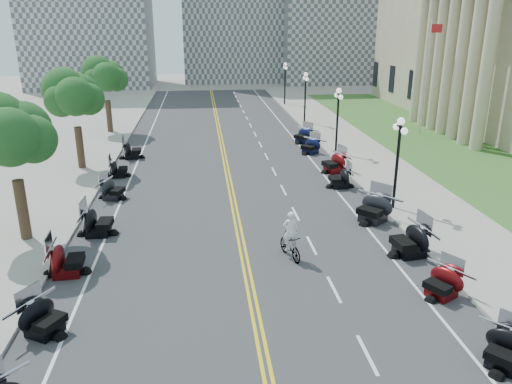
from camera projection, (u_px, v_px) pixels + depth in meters
name	position (u px, v px, depth m)	size (l,w,h in m)	color
ground	(242.00, 249.00, 22.64)	(160.00, 160.00, 0.00)	gray
road	(229.00, 182.00, 32.04)	(16.00, 90.00, 0.01)	#333335
centerline_yellow_a	(227.00, 182.00, 32.02)	(0.12, 90.00, 0.00)	yellow
centerline_yellow_b	(231.00, 182.00, 32.05)	(0.12, 90.00, 0.00)	yellow
edge_line_north	(327.00, 178.00, 32.71)	(0.12, 90.00, 0.00)	white
edge_line_south	(128.00, 185.00, 31.37)	(0.12, 90.00, 0.00)	white
lane_dash_4	(367.00, 354.00, 15.46)	(0.12, 2.00, 0.00)	white
lane_dash_5	(334.00, 289.00, 19.21)	(0.12, 2.00, 0.00)	white
lane_dash_6	(312.00, 245.00, 22.97)	(0.12, 2.00, 0.00)	white
lane_dash_7	(296.00, 214.00, 26.73)	(0.12, 2.00, 0.00)	white
lane_dash_8	(283.00, 190.00, 30.49)	(0.12, 2.00, 0.00)	white
lane_dash_9	(274.00, 171.00, 34.25)	(0.12, 2.00, 0.00)	white
lane_dash_10	(266.00, 156.00, 38.01)	(0.12, 2.00, 0.00)	white
lane_dash_11	(260.00, 144.00, 41.77)	(0.12, 2.00, 0.00)	white
lane_dash_12	(255.00, 134.00, 45.53)	(0.12, 2.00, 0.00)	white
lane_dash_13	(251.00, 125.00, 49.29)	(0.12, 2.00, 0.00)	white
lane_dash_14	(247.00, 118.00, 53.05)	(0.12, 2.00, 0.00)	white
lane_dash_15	(244.00, 112.00, 56.81)	(0.12, 2.00, 0.00)	white
lane_dash_16	(241.00, 106.00, 60.57)	(0.12, 2.00, 0.00)	white
lane_dash_17	(238.00, 101.00, 64.33)	(0.12, 2.00, 0.00)	white
lane_dash_18	(236.00, 97.00, 68.09)	(0.12, 2.00, 0.00)	white
lane_dash_19	(234.00, 93.00, 71.84)	(0.12, 2.00, 0.00)	white
sidewalk_north	(387.00, 176.00, 33.12)	(5.00, 90.00, 0.15)	#9E9991
sidewalk_south	(60.00, 187.00, 30.92)	(5.00, 90.00, 0.15)	#9E9991
lawn	(434.00, 145.00, 41.38)	(9.00, 60.00, 0.10)	#356023
distant_block_c	(341.00, 13.00, 82.46)	(20.00, 14.00, 22.00)	gray
street_lamp_2	(397.00, 164.00, 26.46)	(0.50, 1.20, 4.90)	black
street_lamp_3	(337.00, 121.00, 37.73)	(0.50, 1.20, 4.90)	black
street_lamp_4	(305.00, 98.00, 49.01)	(0.50, 1.20, 4.90)	black
street_lamp_5	(285.00, 84.00, 60.29)	(0.50, 1.20, 4.90)	black
flagpole	(426.00, 79.00, 43.58)	(1.10, 0.20, 10.00)	silver
tree_2	(11.00, 142.00, 21.93)	(4.80, 4.80, 9.20)	#235619
tree_3	(75.00, 101.00, 33.21)	(4.80, 4.80, 9.20)	#235619
tree_4	(106.00, 81.00, 44.49)	(4.80, 4.80, 9.20)	#235619
motorcycle_n_3	(507.00, 349.00, 14.72)	(1.82, 1.82, 1.27)	black
motorcycle_n_4	(443.00, 282.00, 18.55)	(1.77, 1.77, 1.24)	#590A0C
motorcycle_n_5	(410.00, 239.00, 21.79)	(2.20, 2.20, 1.54)	black
motorcycle_n_6	(374.00, 207.00, 25.48)	(2.24, 2.24, 1.57)	black
motorcycle_n_7	(340.00, 177.00, 30.76)	(1.91, 1.91, 1.34)	black
motorcycle_n_8	(334.00, 162.00, 33.86)	(2.10, 2.10, 1.47)	#590A0C
motorcycle_n_9	(310.00, 145.00, 38.68)	(1.90, 1.90, 1.33)	black
motorcycle_n_10	(303.00, 135.00, 42.08)	(1.99, 1.99, 1.39)	black
motorcycle_s_4	(43.00, 317.00, 16.30)	(1.86, 1.86, 1.30)	black
motorcycle_s_5	(66.00, 258.00, 20.13)	(2.07, 2.07, 1.45)	#590A0C
motorcycle_s_6	(97.00, 221.00, 23.89)	(2.09, 2.09, 1.47)	black
motorcycle_s_7	(113.00, 189.00, 28.78)	(1.83, 1.83, 1.28)	black
motorcycle_s_8	(118.00, 168.00, 32.88)	(1.77, 1.77, 1.24)	black
motorcycle_s_9	(132.00, 149.00, 37.31)	(2.02, 2.02, 1.42)	black
bicycle	(290.00, 246.00, 21.59)	(0.53, 1.87, 1.13)	#A51414
cyclist_rider	(291.00, 215.00, 21.11)	(0.66, 0.44, 1.82)	silver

